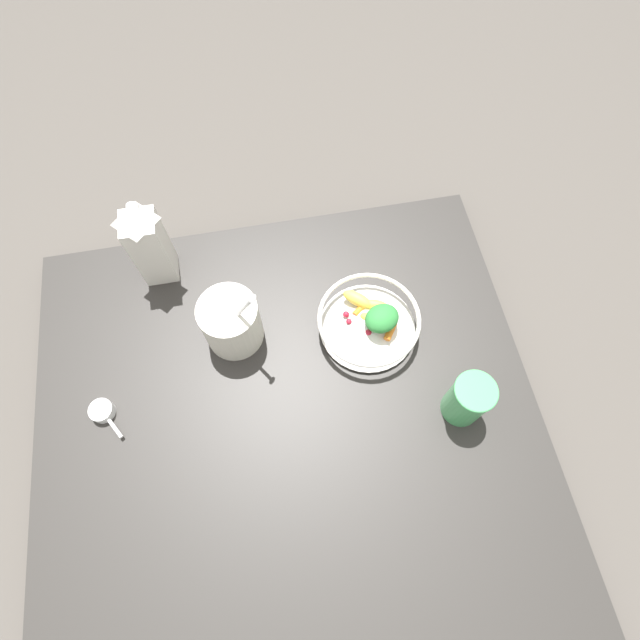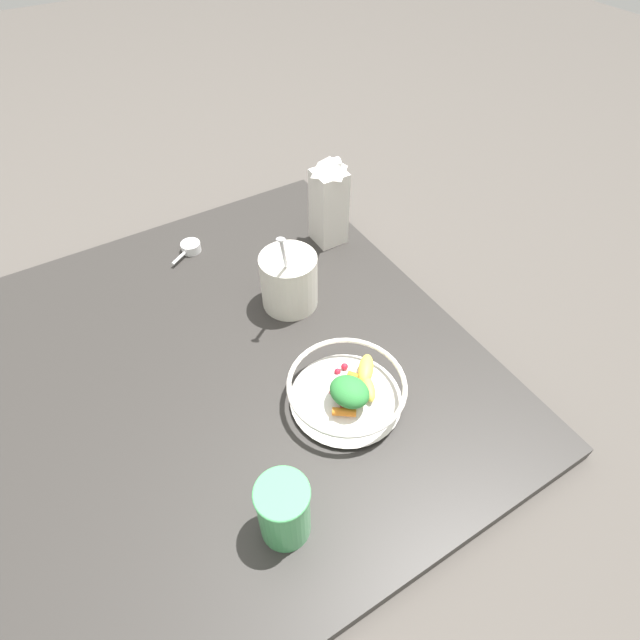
{
  "view_description": "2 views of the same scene",
  "coord_description": "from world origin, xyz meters",
  "views": [
    {
      "loc": [
        -0.02,
        0.23,
        1.1
      ],
      "look_at": [
        -0.1,
        -0.21,
        0.13
      ],
      "focal_mm": 28.0,
      "sensor_mm": 36.0,
      "label": 1
    },
    {
      "loc": [
        -0.66,
        0.13,
        0.87
      ],
      "look_at": [
        -0.07,
        -0.23,
        0.12
      ],
      "focal_mm": 28.0,
      "sensor_mm": 36.0,
      "label": 2
    }
  ],
  "objects": [
    {
      "name": "measuring_scoop",
      "position": [
        0.39,
        -0.11,
        0.05
      ],
      "size": [
        0.07,
        0.09,
        0.02
      ],
      "color": "white",
      "rests_on": "countertop"
    },
    {
      "name": "fruit_bowl",
      "position": [
        -0.21,
        -0.21,
        0.07
      ],
      "size": [
        0.23,
        0.23,
        0.09
      ],
      "color": "silver",
      "rests_on": "countertop"
    },
    {
      "name": "countertop",
      "position": [
        0.0,
        0.0,
        0.02
      ],
      "size": [
        1.08,
        1.08,
        0.03
      ],
      "color": "#2D2B28",
      "rests_on": "ground_plane"
    },
    {
      "name": "milk_carton",
      "position": [
        0.25,
        -0.45,
        0.16
      ],
      "size": [
        0.08,
        0.08,
        0.24
      ],
      "color": "silver",
      "rests_on": "countertop"
    },
    {
      "name": "yogurt_tub",
      "position": [
        0.09,
        -0.24,
        0.11
      ],
      "size": [
        0.14,
        0.13,
        0.25
      ],
      "color": "silver",
      "rests_on": "countertop"
    },
    {
      "name": "ground_plane",
      "position": [
        0.0,
        0.0,
        0.0
      ],
      "size": [
        6.0,
        6.0,
        0.0
      ],
      "primitive_type": "plane",
      "color": "#4C4742"
    },
    {
      "name": "drinking_cup",
      "position": [
        -0.37,
        0.02,
        0.1
      ],
      "size": [
        0.09,
        0.09,
        0.13
      ],
      "color": "#4CB266",
      "rests_on": "countertop"
    }
  ]
}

